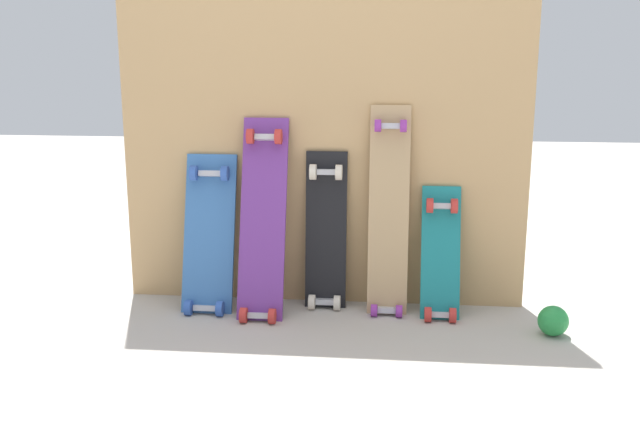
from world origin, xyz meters
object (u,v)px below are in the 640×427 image
skateboard_black (326,237)px  skateboard_natural (389,219)px  skateboard_purple (263,226)px  skateboard_teal (441,260)px  skateboard_blue (209,241)px  rubber_ball (553,321)px

skateboard_black → skateboard_natural: skateboard_natural is taller
skateboard_purple → skateboard_black: size_ratio=1.20×
skateboard_black → skateboard_purple: bearing=-159.3°
skateboard_natural → skateboard_teal: size_ratio=1.57×
skateboard_blue → skateboard_black: 0.52m
skateboard_blue → skateboard_teal: skateboard_blue is taller
skateboard_blue → skateboard_black: skateboard_black is taller
skateboard_blue → rubber_ball: size_ratio=6.00×
rubber_ball → skateboard_black: bearing=164.6°
skateboard_purple → skateboard_natural: bearing=7.7°
skateboard_purple → rubber_ball: (1.22, -0.16, -0.33)m
skateboard_blue → skateboard_purple: (0.25, -0.03, 0.08)m
skateboard_natural → skateboard_teal: skateboard_natural is taller
skateboard_natural → skateboard_black: bearing=174.4°
skateboard_teal → skateboard_black: bearing=173.3°
skateboard_purple → skateboard_black: bearing=20.7°
skateboard_black → skateboard_teal: skateboard_black is taller
skateboard_natural → skateboard_teal: bearing=-8.1°
skateboard_black → rubber_ball: size_ratio=6.11×
skateboard_natural → skateboard_teal: (0.23, -0.03, -0.17)m
skateboard_blue → skateboard_purple: 0.26m
skateboard_natural → rubber_ball: 0.80m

